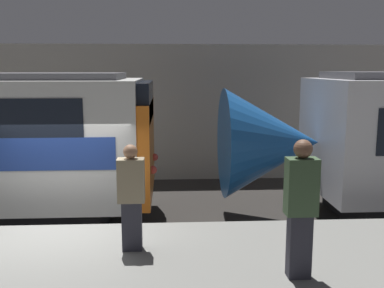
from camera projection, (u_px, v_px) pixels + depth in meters
ground_plane at (55, 278)px, 7.66m from camera, size 120.00×120.00×0.00m
station_rear_barrier at (105, 114)px, 14.07m from camera, size 50.00×0.15×4.28m
person_waiting at (301, 205)px, 5.49m from camera, size 0.38×0.24×1.75m
person_walking at (131, 196)px, 6.37m from camera, size 0.38×0.24×1.54m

